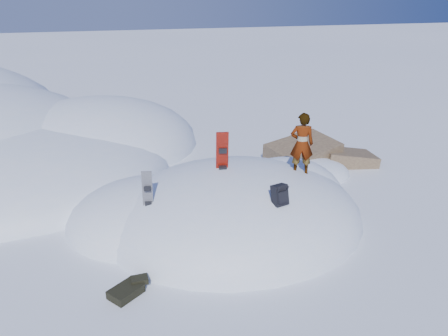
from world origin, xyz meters
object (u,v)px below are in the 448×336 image
object	(u,v)px
snowboard_red	(222,161)
snowboard_dark	(148,197)
person	(302,144)
backpack	(280,195)

from	to	relation	value
snowboard_red	snowboard_dark	size ratio (longest dim) A/B	1.29
person	snowboard_red	bearing A→B (deg)	12.32
snowboard_dark	person	size ratio (longest dim) A/B	0.78
snowboard_red	person	world-z (taller)	person
snowboard_red	backpack	distance (m)	2.04
snowboard_red	snowboard_dark	bearing A→B (deg)	-150.08
person	backpack	bearing A→B (deg)	71.20
backpack	person	bearing A→B (deg)	36.72
snowboard_red	snowboard_dark	world-z (taller)	snowboard_red
snowboard_dark	person	distance (m)	4.24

